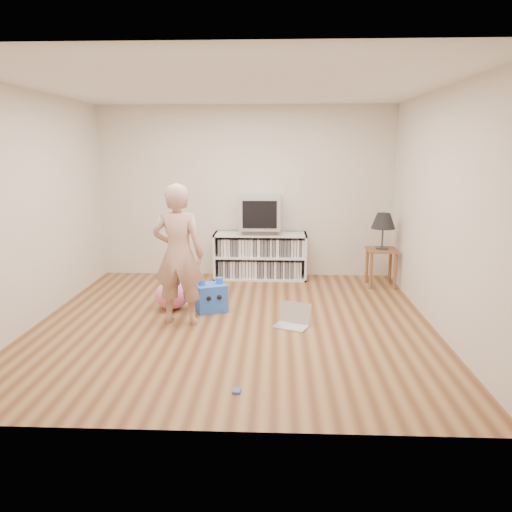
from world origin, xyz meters
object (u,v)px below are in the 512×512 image
object	(u,v)px
side_table	(381,258)
laptop	(293,320)
table_lamp	(383,222)
media_unit	(260,256)
dvd_deck	(260,231)
plush_blue	(211,297)
person	(178,255)
plush_pink	(172,295)
crt_tv	(260,212)

from	to	relation	value
side_table	laptop	size ratio (longest dim) A/B	1.22
side_table	table_lamp	size ratio (longest dim) A/B	1.07
media_unit	side_table	distance (m)	1.80
dvd_deck	side_table	world-z (taller)	dvd_deck
side_table	dvd_deck	bearing A→B (deg)	168.12
plush_blue	laptop	bearing A→B (deg)	-48.79
person	laptop	size ratio (longest dim) A/B	3.55
laptop	media_unit	bearing A→B (deg)	125.19
table_lamp	dvd_deck	bearing A→B (deg)	168.12
table_lamp	plush_blue	xyz separation A→B (m)	(-2.31, -1.24, -0.77)
table_lamp	plush_pink	xyz separation A→B (m)	(-2.80, -1.17, -0.76)
crt_tv	person	xyz separation A→B (m)	(-0.85, -2.03, -0.22)
dvd_deck	laptop	xyz separation A→B (m)	(0.45, -2.08, -0.67)
plush_blue	crt_tv	bearing A→B (deg)	47.83
crt_tv	plush_pink	size ratio (longest dim) A/B	1.44
table_lamp	plush_blue	world-z (taller)	table_lamp
side_table	person	distance (m)	3.12
laptop	person	bearing A→B (deg)	-158.94
laptop	plush_pink	xyz separation A→B (m)	(-1.49, 0.54, 0.11)
person	plush_blue	size ratio (longest dim) A/B	3.64
media_unit	person	bearing A→B (deg)	-112.42
side_table	crt_tv	bearing A→B (deg)	168.23
table_lamp	plush_pink	world-z (taller)	table_lamp
laptop	plush_pink	size ratio (longest dim) A/B	1.08
media_unit	dvd_deck	distance (m)	0.39
crt_tv	table_lamp	xyz separation A→B (m)	(1.76, -0.37, -0.08)
laptop	plush_blue	world-z (taller)	plush_blue
crt_tv	side_table	xyz separation A→B (m)	(1.76, -0.37, -0.60)
laptop	table_lamp	bearing A→B (deg)	75.71
dvd_deck	person	world-z (taller)	person
dvd_deck	media_unit	bearing A→B (deg)	90.00
crt_tv	person	size ratio (longest dim) A/B	0.38
dvd_deck	plush_pink	distance (m)	1.95
plush_pink	table_lamp	bearing A→B (deg)	22.72
crt_tv	side_table	world-z (taller)	crt_tv
media_unit	crt_tv	bearing A→B (deg)	-90.00
crt_tv	plush_pink	xyz separation A→B (m)	(-1.04, -1.54, -0.84)
side_table	plush_blue	size ratio (longest dim) A/B	1.25
media_unit	dvd_deck	bearing A→B (deg)	-90.00
media_unit	plush_blue	xyz separation A→B (m)	(-0.55, -1.62, -0.17)
table_lamp	person	bearing A→B (deg)	-147.42
dvd_deck	crt_tv	size ratio (longest dim) A/B	0.75
media_unit	crt_tv	distance (m)	0.67
plush_blue	table_lamp	bearing A→B (deg)	4.92
side_table	media_unit	bearing A→B (deg)	167.64
crt_tv	table_lamp	size ratio (longest dim) A/B	1.17
dvd_deck	side_table	bearing A→B (deg)	-11.88
dvd_deck	laptop	bearing A→B (deg)	-77.90
plush_pink	media_unit	bearing A→B (deg)	56.18
crt_tv	person	bearing A→B (deg)	-112.61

